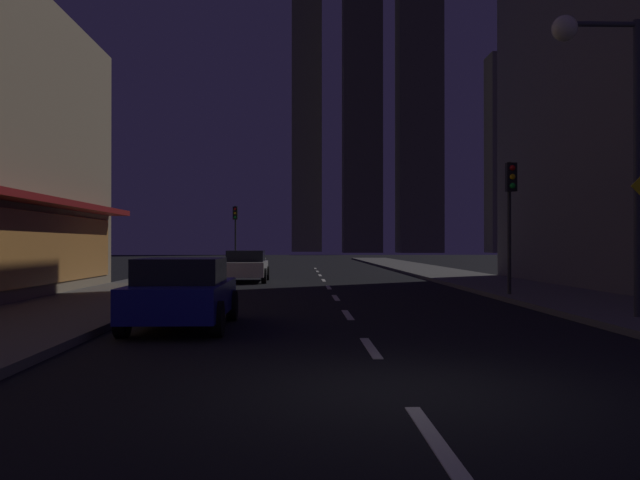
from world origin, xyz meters
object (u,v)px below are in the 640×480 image
car_parked_near (182,292)px  car_parked_far (246,266)px  fire_hydrant_far_left (176,278)px  street_lamp_right (600,92)px  traffic_light_near_right (511,198)px  traffic_light_far_left (235,223)px

car_parked_near → car_parked_far: size_ratio=1.00×
fire_hydrant_far_left → street_lamp_right: size_ratio=0.10×
fire_hydrant_far_left → street_lamp_right: bearing=-45.3°
car_parked_far → street_lamp_right: bearing=-61.4°
car_parked_far → traffic_light_near_right: traffic_light_near_right is taller
traffic_light_far_left → street_lamp_right: street_lamp_right is taller
car_parked_far → street_lamp_right: 19.24m
fire_hydrant_far_left → traffic_light_near_right: size_ratio=0.16×
car_parked_far → fire_hydrant_far_left: size_ratio=6.48×
fire_hydrant_far_left → street_lamp_right: (11.28, -11.40, 4.61)m
traffic_light_near_right → traffic_light_far_left: same height
car_parked_near → fire_hydrant_far_left: (-2.30, 11.88, -0.29)m
fire_hydrant_far_left → traffic_light_near_right: traffic_light_near_right is taller
car_parked_far → car_parked_near: bearing=-90.0°
car_parked_near → traffic_light_far_left: (-1.90, 31.74, 2.45)m
car_parked_far → traffic_light_far_left: bearing=97.3°
car_parked_near → car_parked_far: bearing=90.0°
traffic_light_near_right → street_lamp_right: 6.80m
car_parked_near → car_parked_far: (0.00, 16.94, 0.00)m
car_parked_near → street_lamp_right: street_lamp_right is taller
traffic_light_near_right → traffic_light_far_left: 27.06m
fire_hydrant_far_left → traffic_light_far_left: 20.05m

